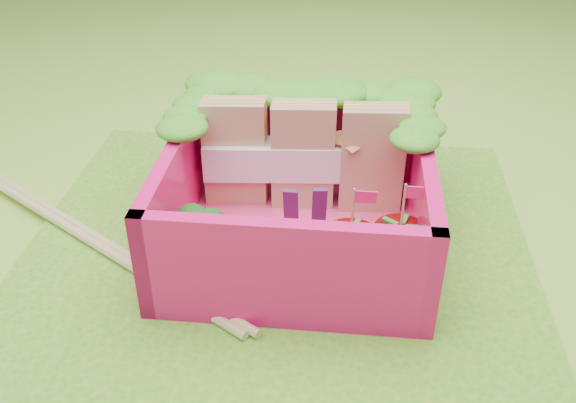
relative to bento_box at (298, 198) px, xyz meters
The scene contains 13 objects.
ground 0.35m from the bento_box, 125.98° to the right, with size 14.00×14.00×0.00m, color #9EDB3D.
placemat 0.34m from the bento_box, 125.98° to the right, with size 2.60×2.60×0.03m, color #54A725.
bento_floor 0.25m from the bento_box, ahead, with size 1.30×1.30×0.05m, color #FF4185.
bento_box is the anchor object (origin of this frame).
lettuce_ruffle 0.58m from the bento_box, 90.00° to the left, with size 1.43×0.83×0.11m.
sandwich_stack 0.32m from the bento_box, 88.97° to the left, with size 1.09×0.26×0.60m.
broccoli 0.52m from the bento_box, 146.58° to the right, with size 0.31×0.31×0.27m.
carrot_sticks 0.42m from the bento_box, 132.59° to the right, with size 0.17×0.19×0.25m.
purple_wedges 0.14m from the bento_box, 69.47° to the right, with size 0.20×0.05×0.38m.
strawberry_left 0.43m from the bento_box, 49.37° to the right, with size 0.26×0.26×0.50m.
strawberry_right 0.57m from the bento_box, 26.25° to the right, with size 0.25×0.25×0.49m.
snap_peas 0.52m from the bento_box, 33.09° to the right, with size 0.58×0.57×0.05m.
chopsticks 1.10m from the bento_box, behind, with size 1.96×1.27×0.05m.
Camera 1 is at (0.33, -2.56, 2.05)m, focal length 40.00 mm.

